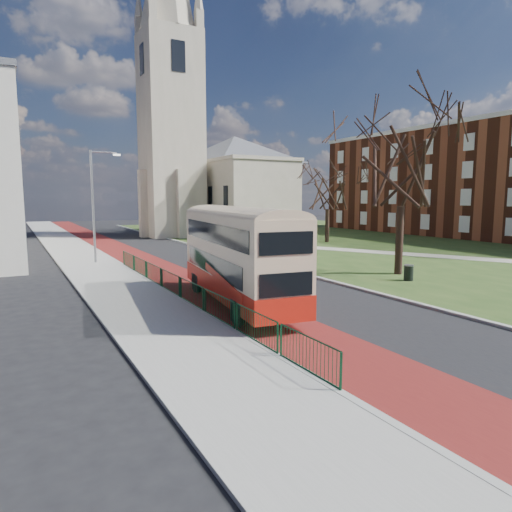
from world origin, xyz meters
TOP-DOWN VIEW (x-y plane):
  - ground at (0.00, 0.00)m, footprint 160.00×160.00m
  - road_carriageway at (1.50, 20.00)m, footprint 9.00×120.00m
  - bus_lane at (-1.20, 20.00)m, footprint 3.40×120.00m
  - pavement_west at (-5.00, 20.00)m, footprint 4.00×120.00m
  - kerb_west at (-3.00, 20.00)m, footprint 0.25×120.00m
  - kerb_east at (6.10, 22.00)m, footprint 0.25×80.00m
  - grass_green at (26.00, 22.00)m, footprint 40.00×80.00m
  - footpath at (20.00, 10.00)m, footprint 18.84×32.82m
  - pedestrian_railing at (-2.95, 4.00)m, footprint 0.07×24.00m
  - gothic_church at (12.56, 38.00)m, footprint 16.38×18.00m
  - brick_terrace at (40.00, 20.00)m, footprint 10.30×44.30m
  - streetlamp at (-4.35, 18.00)m, footprint 2.13×0.18m
  - bus at (-1.00, 1.64)m, footprint 3.63×10.39m
  - winter_tree_near at (11.49, 4.18)m, footprint 8.50×8.50m
  - winter_tree_far at (19.97, 22.64)m, footprint 7.18×7.18m
  - litter_bin at (10.26, 2.19)m, footprint 0.58×0.58m

SIDE VIEW (x-z plane):
  - ground at x=0.00m, z-range 0.00..0.00m
  - road_carriageway at x=1.50m, z-range 0.00..0.01m
  - bus_lane at x=-1.20m, z-range 0.00..0.01m
  - grass_green at x=26.00m, z-range 0.00..0.04m
  - footpath at x=20.00m, z-range 0.04..0.07m
  - pavement_west at x=-5.00m, z-range 0.00..0.12m
  - kerb_west at x=-3.00m, z-range 0.00..0.13m
  - kerb_east at x=6.10m, z-range 0.00..0.13m
  - litter_bin at x=10.26m, z-range 0.04..0.97m
  - pedestrian_railing at x=-2.95m, z-range -0.01..1.11m
  - bus at x=-1.00m, z-range 0.30..4.55m
  - streetlamp at x=-4.35m, z-range 0.59..8.59m
  - winter_tree_far at x=19.97m, z-range 1.78..10.79m
  - brick_terrace at x=40.00m, z-range 0.01..13.51m
  - winter_tree_near at x=11.49m, z-range 2.14..13.05m
  - gothic_church at x=12.56m, z-range -6.87..33.13m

